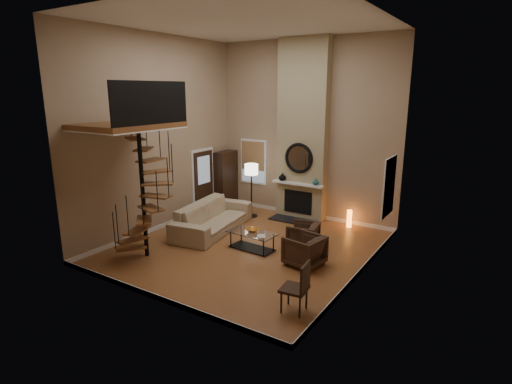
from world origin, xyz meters
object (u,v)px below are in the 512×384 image
Objects in this scene: sofa at (213,217)px; side_chair at (299,286)px; armchair_near at (306,236)px; floor_lamp at (251,173)px; accent_lamp at (349,219)px; hutch at (226,180)px; armchair_far at (307,251)px; coffee_table at (252,239)px.

side_chair is (4.14, -2.69, 0.13)m from sofa.
floor_lamp is at bearing -130.41° from armchair_near.
accent_lamp is at bearing 161.53° from armchair_near.
sofa is 2.92m from armchair_near.
side_chair is (5.31, -4.93, -0.42)m from hutch.
hutch is at bearing 137.11° from side_chair.
floor_lamp reaches higher than accent_lamp.
sofa is at bearing -97.24° from floor_lamp.
hutch reaches higher than sofa.
hutch is 7.26m from side_chair.
armchair_near is at bearing -98.62° from accent_lamp.
side_chair is (1.22, -2.83, 0.17)m from armchair_near.
armchair_far is at bearing 17.73° from armchair_near.
hutch reaches higher than side_chair.
floor_lamp reaches higher than side_chair.
accent_lamp is at bearing 2.25° from hutch.
coffee_table is at bearing 138.74° from side_chair.
armchair_near is 1.39× the size of accent_lamp.
floor_lamp reaches higher than armchair_near.
hutch is 2.43× the size of armchair_far.
armchair_near is 0.75× the size of side_chair.
side_chair is at bearing 31.30° from armchair_far.
side_chair reaches higher than armchair_near.
hutch is at bearing -113.38° from armchair_far.
floor_lamp is (-3.17, 2.50, 1.06)m from armchair_far.
armchair_far reaches higher than armchair_near.
armchair_far is 0.63× the size of coffee_table.
armchair_far is 1.52× the size of accent_lamp.
armchair_near is 3.30m from floor_lamp.
armchair_far is at bearing 111.28° from side_chair.
accent_lamp is (-0.13, 3.18, -0.10)m from armchair_far.
sofa is 2.29× the size of coffee_table.
armchair_far is 2.07m from side_chair.
floor_lamp is at bearing -118.24° from armchair_far.
armchair_far is at bearing -38.26° from floor_lamp.
side_chair is at bearing -41.26° from coffee_table.
accent_lamp is (1.51, 3.02, -0.03)m from coffee_table.
floor_lamp reaches higher than armchair_far.
accent_lamp is at bearing 63.45° from coffee_table.
accent_lamp is at bearing -167.67° from armchair_far.
hutch reaches higher than armchair_far.
coffee_table is (-1.64, 0.17, -0.07)m from armchair_far.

